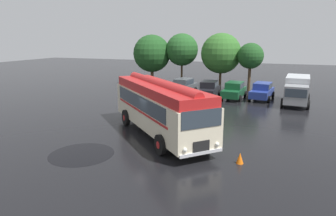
{
  "coord_description": "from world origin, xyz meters",
  "views": [
    {
      "loc": [
        6.67,
        -16.2,
        5.97
      ],
      "look_at": [
        -0.2,
        2.03,
        1.4
      ],
      "focal_mm": 32.0,
      "sensor_mm": 36.0,
      "label": 1
    }
  ],
  "objects_px": {
    "traffic_cone": "(240,158)",
    "box_van": "(297,89)",
    "car_mid_left": "(209,89)",
    "car_near_left": "(183,86)",
    "car_far_right": "(262,91)",
    "car_mid_right": "(234,90)",
    "vintage_bus": "(160,105)"
  },
  "relations": [
    {
      "from": "vintage_bus",
      "to": "car_far_right",
      "type": "distance_m",
      "value": 14.97
    },
    {
      "from": "car_far_right",
      "to": "box_van",
      "type": "height_order",
      "value": "box_van"
    },
    {
      "from": "box_van",
      "to": "traffic_cone",
      "type": "bearing_deg",
      "value": -100.95
    },
    {
      "from": "vintage_bus",
      "to": "traffic_cone",
      "type": "bearing_deg",
      "value": -27.24
    },
    {
      "from": "car_mid_left",
      "to": "traffic_cone",
      "type": "distance_m",
      "value": 16.79
    },
    {
      "from": "car_mid_right",
      "to": "box_van",
      "type": "height_order",
      "value": "box_van"
    },
    {
      "from": "traffic_cone",
      "to": "vintage_bus",
      "type": "bearing_deg",
      "value": 152.76
    },
    {
      "from": "vintage_bus",
      "to": "car_near_left",
      "type": "bearing_deg",
      "value": 101.91
    },
    {
      "from": "box_van",
      "to": "car_near_left",
      "type": "bearing_deg",
      "value": 174.67
    },
    {
      "from": "car_near_left",
      "to": "traffic_cone",
      "type": "relative_size",
      "value": 7.97
    },
    {
      "from": "car_near_left",
      "to": "box_van",
      "type": "xyz_separation_m",
      "value": [
        11.35,
        -1.06,
        0.52
      ]
    },
    {
      "from": "car_near_left",
      "to": "car_far_right",
      "type": "xyz_separation_m",
      "value": [
        8.24,
        -0.08,
        0.0
      ]
    },
    {
      "from": "vintage_bus",
      "to": "car_mid_left",
      "type": "height_order",
      "value": "vintage_bus"
    },
    {
      "from": "car_mid_right",
      "to": "car_far_right",
      "type": "height_order",
      "value": "same"
    },
    {
      "from": "car_mid_left",
      "to": "car_far_right",
      "type": "distance_m",
      "value": 5.26
    },
    {
      "from": "car_mid_right",
      "to": "box_van",
      "type": "distance_m",
      "value": 5.8
    },
    {
      "from": "vintage_bus",
      "to": "box_van",
      "type": "distance_m",
      "value": 15.47
    },
    {
      "from": "traffic_cone",
      "to": "box_van",
      "type": "bearing_deg",
      "value": 79.05
    },
    {
      "from": "car_mid_left",
      "to": "traffic_cone",
      "type": "bearing_deg",
      "value": -71.71
    },
    {
      "from": "traffic_cone",
      "to": "car_far_right",
      "type": "bearing_deg",
      "value": 90.22
    },
    {
      "from": "vintage_bus",
      "to": "traffic_cone",
      "type": "distance_m",
      "value": 6.22
    },
    {
      "from": "car_mid_right",
      "to": "traffic_cone",
      "type": "bearing_deg",
      "value": -80.44
    },
    {
      "from": "car_mid_left",
      "to": "box_van",
      "type": "height_order",
      "value": "box_van"
    },
    {
      "from": "car_mid_left",
      "to": "traffic_cone",
      "type": "height_order",
      "value": "car_mid_left"
    },
    {
      "from": "car_near_left",
      "to": "car_mid_left",
      "type": "distance_m",
      "value": 3.16
    },
    {
      "from": "car_mid_left",
      "to": "car_far_right",
      "type": "xyz_separation_m",
      "value": [
        5.2,
        0.79,
        0.0
      ]
    },
    {
      "from": "vintage_bus",
      "to": "traffic_cone",
      "type": "height_order",
      "value": "vintage_bus"
    },
    {
      "from": "car_near_left",
      "to": "box_van",
      "type": "relative_size",
      "value": 0.75
    },
    {
      "from": "car_mid_right",
      "to": "traffic_cone",
      "type": "relative_size",
      "value": 7.85
    },
    {
      "from": "car_near_left",
      "to": "car_mid_left",
      "type": "xyz_separation_m",
      "value": [
        3.04,
        -0.86,
        0.0
      ]
    },
    {
      "from": "car_mid_left",
      "to": "vintage_bus",
      "type": "bearing_deg",
      "value": -90.33
    },
    {
      "from": "car_near_left",
      "to": "traffic_cone",
      "type": "bearing_deg",
      "value": -63.69
    }
  ]
}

